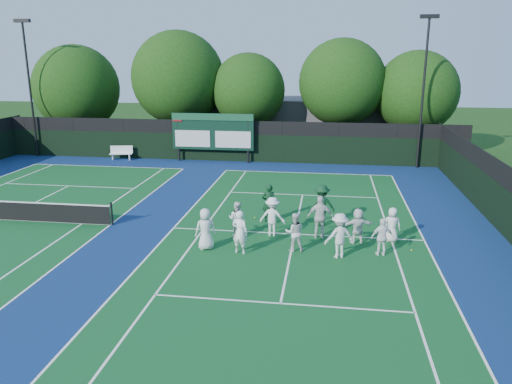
# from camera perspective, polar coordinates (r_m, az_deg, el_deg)

# --- Properties ---
(ground) EXTENTS (120.00, 120.00, 0.00)m
(ground) POSITION_cam_1_polar(r_m,az_deg,el_deg) (21.04, 4.24, -5.77)
(ground) COLOR #15390F
(ground) RESTS_ON ground
(court_apron) EXTENTS (34.00, 32.00, 0.01)m
(court_apron) POSITION_cam_1_polar(r_m,az_deg,el_deg) (23.11, -10.61, -4.02)
(court_apron) COLOR navy
(court_apron) RESTS_ON ground
(near_court) EXTENTS (11.05, 23.85, 0.01)m
(near_court) POSITION_cam_1_polar(r_m,az_deg,el_deg) (21.97, 4.43, -4.81)
(near_court) COLOR #105020
(near_court) RESTS_ON ground
(left_court) EXTENTS (11.05, 23.85, 0.01)m
(left_court) POSITION_cam_1_polar(r_m,az_deg,el_deg) (26.73, -27.10, -2.81)
(left_court) COLOR #105020
(left_court) RESTS_ON ground
(back_fence) EXTENTS (34.00, 0.08, 3.00)m
(back_fence) POSITION_cam_1_polar(r_m,az_deg,el_deg) (36.85, -3.27, 5.62)
(back_fence) COLOR black
(back_fence) RESTS_ON ground
(scoreboard) EXTENTS (6.00, 0.21, 3.55)m
(scoreboard) POSITION_cam_1_polar(r_m,az_deg,el_deg) (36.54, -4.99, 6.83)
(scoreboard) COLOR black
(scoreboard) RESTS_ON ground
(clubhouse) EXTENTS (18.00, 6.00, 4.00)m
(clubhouse) POSITION_cam_1_polar(r_m,az_deg,el_deg) (44.06, 3.96, 8.06)
(clubhouse) COLOR #545358
(clubhouse) RESTS_ON ground
(light_pole_left) EXTENTS (1.20, 0.30, 10.12)m
(light_pole_left) POSITION_cam_1_polar(r_m,az_deg,el_deg) (41.75, -24.59, 12.27)
(light_pole_left) COLOR black
(light_pole_left) RESTS_ON ground
(light_pole_right) EXTENTS (1.20, 0.30, 10.12)m
(light_pole_right) POSITION_cam_1_polar(r_m,az_deg,el_deg) (35.85, 18.71, 12.54)
(light_pole_right) COLOR black
(light_pole_right) RESTS_ON ground
(tennis_net) EXTENTS (11.30, 0.10, 1.10)m
(tennis_net) POSITION_cam_1_polar(r_m,az_deg,el_deg) (26.60, -27.23, -1.82)
(tennis_net) COLOR black
(tennis_net) RESTS_ON ground
(bench) EXTENTS (1.70, 0.77, 1.04)m
(bench) POSITION_cam_1_polar(r_m,az_deg,el_deg) (38.79, -15.14, 4.41)
(bench) COLOR white
(bench) RESTS_ON ground
(tree_a) EXTENTS (6.97, 6.97, 8.46)m
(tree_a) POSITION_cam_1_polar(r_m,az_deg,el_deg) (44.25, -19.59, 10.89)
(tree_a) COLOR black
(tree_a) RESTS_ON ground
(tree_b) EXTENTS (7.32, 7.32, 9.51)m
(tree_b) POSITION_cam_1_polar(r_m,az_deg,el_deg) (40.94, -8.66, 12.51)
(tree_b) COLOR black
(tree_b) RESTS_ON ground
(tree_c) EXTENTS (5.72, 5.72, 7.80)m
(tree_c) POSITION_cam_1_polar(r_m,az_deg,el_deg) (39.74, -0.63, 11.34)
(tree_c) COLOR black
(tree_c) RESTS_ON ground
(tree_d) EXTENTS (6.56, 6.56, 8.87)m
(tree_d) POSITION_cam_1_polar(r_m,az_deg,el_deg) (39.24, 10.04, 11.98)
(tree_d) COLOR black
(tree_d) RESTS_ON ground
(tree_e) EXTENTS (6.14, 6.14, 7.99)m
(tree_e) POSITION_cam_1_polar(r_m,az_deg,el_deg) (39.81, 18.07, 10.56)
(tree_e) COLOR black
(tree_e) RESTS_ON ground
(tennis_ball_1) EXTENTS (0.07, 0.07, 0.07)m
(tennis_ball_1) POSITION_cam_1_polar(r_m,az_deg,el_deg) (22.02, 9.58, -4.87)
(tennis_ball_1) COLOR yellow
(tennis_ball_1) RESTS_ON ground
(tennis_ball_2) EXTENTS (0.07, 0.07, 0.07)m
(tennis_ball_2) POSITION_cam_1_polar(r_m,az_deg,el_deg) (21.03, 17.35, -6.37)
(tennis_ball_2) COLOR yellow
(tennis_ball_2) RESTS_ON ground
(tennis_ball_3) EXTENTS (0.07, 0.07, 0.07)m
(tennis_ball_3) POSITION_cam_1_polar(r_m,az_deg,el_deg) (24.00, -0.15, -2.94)
(tennis_ball_3) COLOR yellow
(tennis_ball_3) RESTS_ON ground
(tennis_ball_5) EXTENTS (0.07, 0.07, 0.07)m
(tennis_ball_5) POSITION_cam_1_polar(r_m,az_deg,el_deg) (22.30, 7.00, -4.51)
(tennis_ball_5) COLOR yellow
(tennis_ball_5) RESTS_ON ground
(player_front_0) EXTENTS (0.98, 0.84, 1.71)m
(player_front_0) POSITION_cam_1_polar(r_m,az_deg,el_deg) (20.10, -5.79, -4.24)
(player_front_0) COLOR silver
(player_front_0) RESTS_ON ground
(player_front_1) EXTENTS (0.73, 0.57, 1.77)m
(player_front_1) POSITION_cam_1_polar(r_m,az_deg,el_deg) (19.58, -1.84, -4.60)
(player_front_1) COLOR white
(player_front_1) RESTS_ON ground
(player_front_2) EXTENTS (0.87, 0.73, 1.58)m
(player_front_2) POSITION_cam_1_polar(r_m,az_deg,el_deg) (19.91, 4.42, -4.58)
(player_front_2) COLOR silver
(player_front_2) RESTS_ON ground
(player_front_3) EXTENTS (1.31, 1.04, 1.78)m
(player_front_3) POSITION_cam_1_polar(r_m,az_deg,el_deg) (19.44, 9.50, -4.95)
(player_front_3) COLOR silver
(player_front_3) RESTS_ON ground
(player_front_4) EXTENTS (0.95, 0.56, 1.51)m
(player_front_4) POSITION_cam_1_polar(r_m,az_deg,el_deg) (20.02, 14.22, -5.03)
(player_front_4) COLOR white
(player_front_4) RESTS_ON ground
(player_back_0) EXTENTS (0.85, 0.72, 1.54)m
(player_back_0) POSITION_cam_1_polar(r_m,az_deg,el_deg) (21.49, -2.19, -3.09)
(player_back_0) COLOR white
(player_back_0) RESTS_ON ground
(player_back_1) EXTENTS (1.15, 0.70, 1.72)m
(player_back_1) POSITION_cam_1_polar(r_m,az_deg,el_deg) (21.51, 1.88, -2.82)
(player_back_1) COLOR white
(player_back_1) RESTS_ON ground
(player_back_2) EXTENTS (1.12, 0.50, 1.88)m
(player_back_2) POSITION_cam_1_polar(r_m,az_deg,el_deg) (21.37, 7.35, -2.85)
(player_back_2) COLOR silver
(player_back_2) RESTS_ON ground
(player_back_3) EXTENTS (1.46, 0.79, 1.50)m
(player_back_3) POSITION_cam_1_polar(r_m,az_deg,el_deg) (21.11, 11.53, -3.81)
(player_back_3) COLOR white
(player_back_3) RESTS_ON ground
(player_back_4) EXTENTS (0.73, 0.48, 1.49)m
(player_back_4) POSITION_cam_1_polar(r_m,az_deg,el_deg) (21.58, 15.28, -3.64)
(player_back_4) COLOR white
(player_back_4) RESTS_ON ground
(coach_left) EXTENTS (0.75, 0.59, 1.82)m
(coach_left) POSITION_cam_1_polar(r_m,az_deg,el_deg) (23.30, 1.46, -1.26)
(coach_left) COLOR #0D3319
(coach_left) RESTS_ON ground
(coach_right) EXTENTS (1.37, 0.97, 1.92)m
(coach_right) POSITION_cam_1_polar(r_m,az_deg,el_deg) (22.92, 7.50, -1.53)
(coach_right) COLOR #0E361B
(coach_right) RESTS_ON ground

